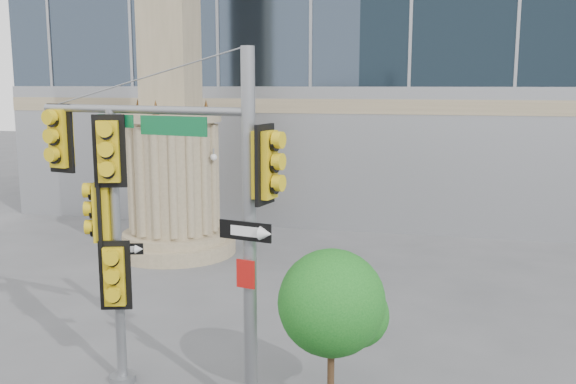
# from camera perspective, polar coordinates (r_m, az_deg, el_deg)

# --- Properties ---
(ground) EXTENTS (120.00, 120.00, 0.00)m
(ground) POSITION_cam_1_polar(r_m,az_deg,el_deg) (14.12, -1.65, -16.17)
(ground) COLOR #545456
(ground) RESTS_ON ground
(monument) EXTENTS (4.40, 4.40, 16.60)m
(monument) POSITION_cam_1_polar(r_m,az_deg,el_deg) (23.23, -10.33, 7.96)
(monument) COLOR gray
(monument) RESTS_ON ground
(main_signal_pole) EXTENTS (5.19, 1.56, 6.78)m
(main_signal_pole) POSITION_cam_1_polar(r_m,az_deg,el_deg) (12.06, -8.57, 0.25)
(main_signal_pole) COLOR slate
(main_signal_pole) RESTS_ON ground
(secondary_signal_pole) EXTENTS (1.05, 0.75, 5.65)m
(secondary_signal_pole) POSITION_cam_1_polar(r_m,az_deg,el_deg) (13.22, -15.43, -3.08)
(secondary_signal_pole) COLOR slate
(secondary_signal_pole) RESTS_ON ground
(street_tree) EXTENTS (2.04, 1.99, 3.17)m
(street_tree) POSITION_cam_1_polar(r_m,az_deg,el_deg) (11.99, 4.09, -10.18)
(street_tree) COLOR gray
(street_tree) RESTS_ON ground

